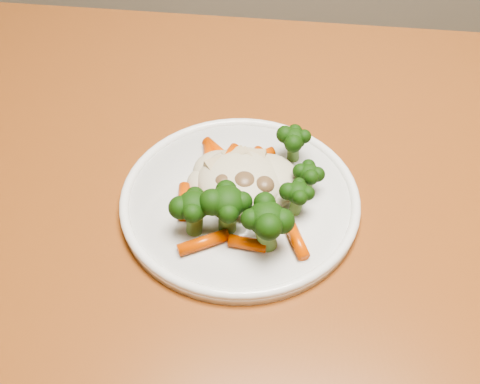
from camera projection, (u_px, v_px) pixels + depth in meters
The scene contains 3 objects.
dining_table at pixel (305, 317), 0.63m from camera, with size 1.35×0.94×0.75m.
plate at pixel (240, 201), 0.62m from camera, with size 0.24×0.24×0.01m, color white.
meal at pixel (246, 191), 0.59m from camera, with size 0.15×0.17×0.05m.
Camera 1 is at (-0.04, -0.02, 1.21)m, focal length 45.00 mm.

